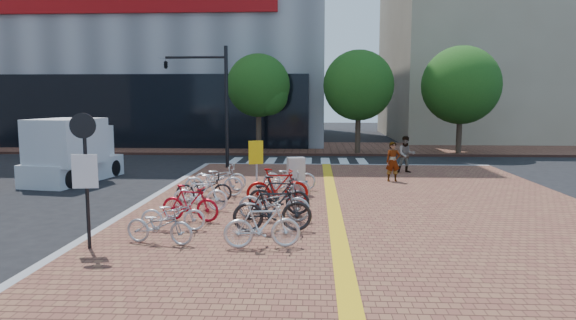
# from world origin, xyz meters

# --- Properties ---
(ground) EXTENTS (120.00, 120.00, 0.00)m
(ground) POSITION_xyz_m (0.00, 0.00, 0.00)
(ground) COLOR black
(ground) RESTS_ON ground
(sidewalk) EXTENTS (14.00, 34.00, 0.15)m
(sidewalk) POSITION_xyz_m (3.00, -5.00, 0.07)
(sidewalk) COLOR brown
(sidewalk) RESTS_ON ground
(tactile_strip) EXTENTS (0.40, 34.00, 0.01)m
(tactile_strip) POSITION_xyz_m (2.00, -5.00, 0.16)
(tactile_strip) COLOR gold
(tactile_strip) RESTS_ON sidewalk
(kerb_west) EXTENTS (0.25, 34.00, 0.15)m
(kerb_west) POSITION_xyz_m (-4.00, -5.00, 0.08)
(kerb_west) COLOR gray
(kerb_west) RESTS_ON ground
(kerb_north) EXTENTS (14.00, 0.25, 0.15)m
(kerb_north) POSITION_xyz_m (3.00, 12.00, 0.08)
(kerb_north) COLOR gray
(kerb_north) RESTS_ON ground
(far_sidewalk) EXTENTS (70.00, 8.00, 0.15)m
(far_sidewalk) POSITION_xyz_m (0.00, 21.00, 0.07)
(far_sidewalk) COLOR brown
(far_sidewalk) RESTS_ON ground
(building_beige) EXTENTS (20.00, 18.00, 18.00)m
(building_beige) POSITION_xyz_m (18.00, 32.00, 9.00)
(building_beige) COLOR gray
(building_beige) RESTS_ON ground
(crosswalk) EXTENTS (7.50, 4.00, 0.01)m
(crosswalk) POSITION_xyz_m (0.50, 14.00, 0.01)
(crosswalk) COLOR silver
(crosswalk) RESTS_ON ground
(street_trees) EXTENTS (16.20, 4.60, 6.35)m
(street_trees) POSITION_xyz_m (5.04, 17.45, 4.10)
(street_trees) COLOR #38281E
(street_trees) RESTS_ON far_sidewalk
(bike_0) EXTENTS (1.70, 0.87, 0.85)m
(bike_0) POSITION_xyz_m (-2.06, -2.39, 0.58)
(bike_0) COLOR #B4B3B8
(bike_0) RESTS_ON sidewalk
(bike_1) EXTENTS (1.62, 0.64, 0.84)m
(bike_1) POSITION_xyz_m (-2.08, -1.20, 0.57)
(bike_1) COLOR silver
(bike_1) RESTS_ON sidewalk
(bike_2) EXTENTS (1.68, 0.76, 0.98)m
(bike_2) POSITION_xyz_m (-1.90, -0.21, 0.64)
(bike_2) COLOR #AF0C1D
(bike_2) RESTS_ON sidewalk
(bike_3) EXTENTS (1.64, 0.51, 0.98)m
(bike_3) POSITION_xyz_m (-1.92, 1.07, 0.64)
(bike_3) COLOR white
(bike_3) RESTS_ON sidewalk
(bike_4) EXTENTS (1.81, 0.82, 0.92)m
(bike_4) POSITION_xyz_m (-2.07, 2.27, 0.61)
(bike_4) COLOR black
(bike_4) RESTS_ON sidewalk
(bike_5) EXTENTS (2.01, 0.86, 1.03)m
(bike_5) POSITION_xyz_m (-1.95, 3.28, 0.66)
(bike_5) COLOR silver
(bike_5) RESTS_ON sidewalk
(bike_6) EXTENTS (1.89, 0.66, 0.99)m
(bike_6) POSITION_xyz_m (-1.95, 4.33, 0.65)
(bike_6) COLOR silver
(bike_6) RESTS_ON sidewalk
(bike_7) EXTENTS (1.74, 0.73, 1.02)m
(bike_7) POSITION_xyz_m (0.29, -2.59, 0.66)
(bike_7) COLOR silver
(bike_7) RESTS_ON sidewalk
(bike_8) EXTENTS (2.01, 0.81, 1.17)m
(bike_8) POSITION_xyz_m (0.40, -1.20, 0.74)
(bike_8) COLOR black
(bike_8) RESTS_ON sidewalk
(bike_9) EXTENTS (2.02, 0.91, 1.03)m
(bike_9) POSITION_xyz_m (0.34, -0.05, 0.66)
(bike_9) COLOR #AFAEB3
(bike_9) RESTS_ON sidewalk
(bike_10) EXTENTS (1.86, 0.83, 1.08)m
(bike_10) POSITION_xyz_m (0.41, 0.79, 0.69)
(bike_10) COLOR black
(bike_10) RESTS_ON sidewalk
(bike_11) EXTENTS (1.96, 0.77, 1.15)m
(bike_11) POSITION_xyz_m (0.28, 1.97, 0.72)
(bike_11) COLOR #9F0D0B
(bike_11) RESTS_ON sidewalk
(bike_12) EXTENTS (1.74, 0.71, 0.89)m
(bike_12) POSITION_xyz_m (0.43, 3.08, 0.60)
(bike_12) COLOR #A7A7AB
(bike_12) RESTS_ON sidewalk
(bike_13) EXTENTS (1.88, 0.69, 0.98)m
(bike_13) POSITION_xyz_m (0.52, 4.58, 0.64)
(bike_13) COLOR #ABABAF
(bike_13) RESTS_ON sidewalk
(pedestrian_a) EXTENTS (0.61, 0.44, 1.56)m
(pedestrian_a) POSITION_xyz_m (4.51, 6.79, 0.93)
(pedestrian_a) COLOR gray
(pedestrian_a) RESTS_ON sidewalk
(pedestrian_b) EXTENTS (0.82, 0.66, 1.62)m
(pedestrian_b) POSITION_xyz_m (5.46, 9.24, 0.96)
(pedestrian_b) COLOR #515467
(pedestrian_b) RESTS_ON sidewalk
(utility_box) EXTENTS (0.66, 0.53, 1.26)m
(utility_box) POSITION_xyz_m (0.78, 3.88, 0.78)
(utility_box) COLOR #B2B1B6
(utility_box) RESTS_ON sidewalk
(yellow_sign) EXTENTS (0.48, 0.21, 1.84)m
(yellow_sign) POSITION_xyz_m (-0.56, 3.76, 1.42)
(yellow_sign) COLOR #B7B7BC
(yellow_sign) RESTS_ON sidewalk
(notice_sign) EXTENTS (0.55, 0.16, 2.97)m
(notice_sign) POSITION_xyz_m (-3.50, -2.84, 2.02)
(notice_sign) COLOR black
(notice_sign) RESTS_ON sidewalk
(traffic_light_pole) EXTENTS (3.06, 1.18, 5.70)m
(traffic_light_pole) POSITION_xyz_m (-4.05, 10.51, 4.08)
(traffic_light_pole) COLOR black
(traffic_light_pole) RESTS_ON sidewalk
(box_truck) EXTENTS (2.65, 4.78, 2.62)m
(box_truck) POSITION_xyz_m (-8.58, 7.02, 1.23)
(box_truck) COLOR silver
(box_truck) RESTS_ON ground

